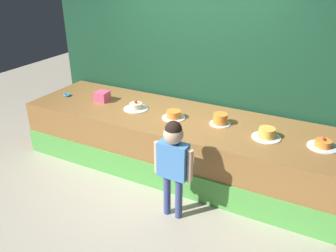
{
  "coord_description": "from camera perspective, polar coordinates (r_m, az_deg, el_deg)",
  "views": [
    {
      "loc": [
        1.8,
        -3.11,
        2.58
      ],
      "look_at": [
        0.01,
        0.36,
        0.72
      ],
      "focal_mm": 36.61,
      "sensor_mm": 36.0,
      "label": 1
    }
  ],
  "objects": [
    {
      "name": "stage_platform",
      "position": [
        4.67,
        1.27,
        -2.62
      ],
      "size": [
        4.22,
        1.22,
        0.76
      ],
      "color": "#9E6B38",
      "rests_on": "ground_plane"
    },
    {
      "name": "pink_box",
      "position": [
        5.08,
        -10.9,
        4.88
      ],
      "size": [
        0.19,
        0.19,
        0.14
      ],
      "primitive_type": "cube",
      "rotation": [
        0.0,
        0.0,
        0.07
      ],
      "color": "#EE5683",
      "rests_on": "stage_platform"
    },
    {
      "name": "child_figure",
      "position": [
        3.58,
        0.87,
        -5.23
      ],
      "size": [
        0.45,
        0.21,
        1.17
      ],
      "color": "#3F4C8C",
      "rests_on": "ground_plane"
    },
    {
      "name": "donut",
      "position": [
        5.41,
        -16.46,
        4.96
      ],
      "size": [
        0.11,
        0.11,
        0.03
      ],
      "primitive_type": "torus",
      "color": "#3399D8",
      "rests_on": "stage_platform"
    },
    {
      "name": "cake_far_left",
      "position": [
        4.74,
        -5.36,
        3.23
      ],
      "size": [
        0.34,
        0.34,
        0.12
      ],
      "color": "white",
      "rests_on": "stage_platform"
    },
    {
      "name": "curtain_backdrop",
      "position": [
        4.93,
        5.05,
        10.51
      ],
      "size": [
        4.75,
        0.08,
        2.62
      ],
      "primitive_type": "cube",
      "color": "#19472D",
      "rests_on": "ground_plane"
    },
    {
      "name": "cake_right",
      "position": [
        4.09,
        16.1,
        -1.23
      ],
      "size": [
        0.33,
        0.33,
        0.12
      ],
      "color": "white",
      "rests_on": "stage_platform"
    },
    {
      "name": "cake_far_right",
      "position": [
        4.1,
        24.38,
        -2.78
      ],
      "size": [
        0.32,
        0.32,
        0.12
      ],
      "color": "white",
      "rests_on": "stage_platform"
    },
    {
      "name": "cake_center",
      "position": [
        4.3,
        8.7,
        1.1
      ],
      "size": [
        0.26,
        0.26,
        0.14
      ],
      "color": "white",
      "rests_on": "stage_platform"
    },
    {
      "name": "cake_left",
      "position": [
        4.43,
        0.95,
        1.86
      ],
      "size": [
        0.31,
        0.31,
        0.1
      ],
      "color": "white",
      "rests_on": "stage_platform"
    },
    {
      "name": "ground_plane",
      "position": [
        4.43,
        -2.23,
        -10.18
      ],
      "size": [
        12.0,
        12.0,
        0.0
      ],
      "primitive_type": "plane",
      "color": "#BCB29E"
    }
  ]
}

